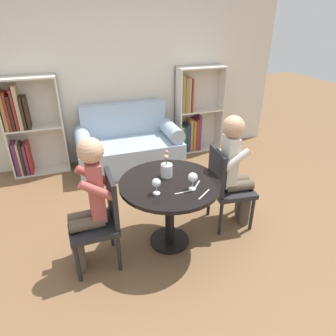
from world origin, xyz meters
name	(u,v)px	position (x,y,z in m)	size (l,w,h in m)	color
ground_plane	(170,241)	(0.00, 0.00, 0.00)	(16.00, 16.00, 0.00)	brown
back_wall	(118,71)	(0.00, 2.28, 1.35)	(5.20, 0.05, 2.70)	silver
round_table	(170,194)	(0.00, 0.00, 0.58)	(0.95, 0.95, 0.71)	black
couch	(129,147)	(0.00, 1.85, 0.31)	(1.52, 0.80, 0.92)	#9EB2C6
bookshelf_left	(27,128)	(-1.37, 2.12, 0.68)	(0.77, 0.28, 1.38)	silver
bookshelf_right	(193,115)	(1.16, 2.12, 0.61)	(0.77, 0.28, 1.38)	silver
chair_left	(101,218)	(-0.67, -0.04, 0.49)	(0.43, 0.43, 0.90)	#232326
chair_right	(226,185)	(0.67, 0.10, 0.49)	(0.46, 0.46, 0.90)	#232326
person_left	(88,202)	(-0.75, -0.04, 0.68)	(0.42, 0.34, 1.25)	brown
person_right	(235,168)	(0.75, 0.09, 0.68)	(0.44, 0.37, 1.25)	brown
wine_glass_left	(156,183)	(-0.18, -0.15, 0.82)	(0.08, 0.08, 0.15)	white
wine_glass_right	(193,178)	(0.15, -0.19, 0.83)	(0.09, 0.09, 0.16)	white
flower_vase	(167,169)	(0.01, 0.11, 0.79)	(0.11, 0.11, 0.26)	silver
knife_left_setting	(204,194)	(0.21, -0.30, 0.72)	(0.16, 0.12, 0.00)	silver
fork_left_setting	(197,185)	(0.21, -0.14, 0.72)	(0.13, 0.15, 0.00)	silver
knife_right_setting	(185,192)	(0.06, -0.21, 0.72)	(0.19, 0.02, 0.00)	silver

